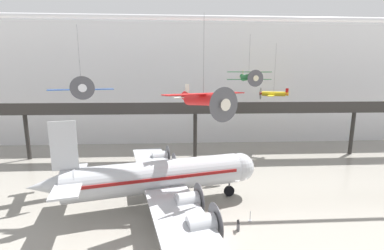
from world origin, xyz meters
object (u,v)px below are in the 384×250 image
at_px(suspended_plane_green_biplane, 249,77).
at_px(info_sign_pedestal, 238,226).
at_px(suspended_plane_yellow_lowwing, 274,94).
at_px(stanchion_barrier, 250,218).
at_px(suspended_plane_red_highwing, 203,99).
at_px(airliner_silver_main, 155,177).
at_px(suspended_plane_blue_trainer, 81,87).

distance_m(suspended_plane_green_biplane, info_sign_pedestal, 23.69).
relative_size(suspended_plane_yellow_lowwing, stanchion_barrier, 9.87).
distance_m(suspended_plane_green_biplane, stanchion_barrier, 22.23).
height_order(suspended_plane_yellow_lowwing, suspended_plane_red_highwing, suspended_plane_red_highwing).
bearing_deg(suspended_plane_green_biplane, stanchion_barrier, -20.16).
relative_size(airliner_silver_main, stanchion_barrier, 26.57).
bearing_deg(info_sign_pedestal, suspended_plane_yellow_lowwing, 57.06).
distance_m(suspended_plane_blue_trainer, suspended_plane_green_biplane, 24.43).
height_order(airliner_silver_main, stanchion_barrier, airliner_silver_main).
relative_size(suspended_plane_green_biplane, suspended_plane_red_highwing, 0.74).
xyz_separation_m(suspended_plane_green_biplane, stanchion_barrier, (-3.83, -16.47, -14.43)).
bearing_deg(suspended_plane_green_biplane, suspended_plane_yellow_lowwing, 133.12).
bearing_deg(suspended_plane_blue_trainer, stanchion_barrier, 41.16).
xyz_separation_m(airliner_silver_main, suspended_plane_red_highwing, (5.32, -0.37, 8.79)).
bearing_deg(suspended_plane_blue_trainer, suspended_plane_red_highwing, 43.75).
height_order(suspended_plane_blue_trainer, info_sign_pedestal, suspended_plane_blue_trainer).
height_order(suspended_plane_red_highwing, info_sign_pedestal, suspended_plane_red_highwing).
height_order(suspended_plane_blue_trainer, suspended_plane_yellow_lowwing, suspended_plane_blue_trainer).
bearing_deg(suspended_plane_green_biplane, airliner_silver_main, -53.96).
bearing_deg(stanchion_barrier, suspended_plane_red_highwing, 145.42).
xyz_separation_m(suspended_plane_green_biplane, info_sign_pedestal, (-5.46, -18.08, -14.30)).
bearing_deg(suspended_plane_red_highwing, suspended_plane_green_biplane, 119.44).
bearing_deg(airliner_silver_main, suspended_plane_green_biplane, 29.18).
relative_size(suspended_plane_blue_trainer, info_sign_pedestal, 7.28).
height_order(airliner_silver_main, suspended_plane_yellow_lowwing, suspended_plane_yellow_lowwing).
bearing_deg(airliner_silver_main, suspended_plane_blue_trainer, 132.55).
height_order(suspended_plane_green_biplane, suspended_plane_yellow_lowwing, suspended_plane_green_biplane).
xyz_separation_m(suspended_plane_green_biplane, suspended_plane_red_highwing, (-8.46, -13.27, -2.37)).
distance_m(airliner_silver_main, suspended_plane_yellow_lowwing, 31.62).
distance_m(airliner_silver_main, suspended_plane_blue_trainer, 15.25).
bearing_deg(suspended_plane_red_highwing, airliner_silver_main, -122.02).
relative_size(suspended_plane_green_biplane, suspended_plane_yellow_lowwing, 0.74).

